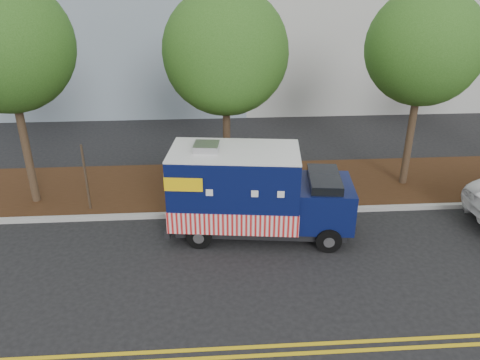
{
  "coord_description": "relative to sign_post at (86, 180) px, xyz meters",
  "views": [
    {
      "loc": [
        0.01,
        -12.03,
        7.51
      ],
      "look_at": [
        0.88,
        0.6,
        1.64
      ],
      "focal_mm": 35.0,
      "sensor_mm": 36.0,
      "label": 1
    }
  ],
  "objects": [
    {
      "name": "tree_c",
      "position": [
        11.09,
        1.29,
        3.81
      ],
      "size": [
        3.83,
        3.83,
        6.94
      ],
      "color": "#38281C",
      "rests_on": "ground"
    },
    {
      "name": "tree_b",
      "position": [
        4.61,
        1.75,
        3.66
      ],
      "size": [
        4.17,
        4.17,
        6.95
      ],
      "color": "#38281C",
      "rests_on": "ground"
    },
    {
      "name": "centerline_near",
      "position": [
        3.99,
        -6.36,
        -1.19
      ],
      "size": [
        120.0,
        0.1,
        0.01
      ],
      "primitive_type": "cube",
      "color": "gold",
      "rests_on": "ground"
    },
    {
      "name": "curb",
      "position": [
        3.99,
        -0.51,
        -1.12
      ],
      "size": [
        120.0,
        0.18,
        0.15
      ],
      "primitive_type": "cube",
      "color": "#9E9E99",
      "rests_on": "ground"
    },
    {
      "name": "ground",
      "position": [
        3.99,
        -1.91,
        -1.2
      ],
      "size": [
        120.0,
        120.0,
        0.0
      ],
      "primitive_type": "plane",
      "color": "black",
      "rests_on": "ground"
    },
    {
      "name": "mulch_strip",
      "position": [
        3.99,
        1.59,
        -1.12
      ],
      "size": [
        120.0,
        4.0,
        0.15
      ],
      "primitive_type": "cube",
      "color": "#331D0E",
      "rests_on": "ground"
    },
    {
      "name": "tree_a",
      "position": [
        -1.97,
        0.73,
        4.1
      ],
      "size": [
        4.05,
        4.05,
        7.34
      ],
      "color": "#38281C",
      "rests_on": "ground"
    },
    {
      "name": "centerline_far",
      "position": [
        3.99,
        -6.61,
        -1.19
      ],
      "size": [
        120.0,
        0.1,
        0.01
      ],
      "primitive_type": "cube",
      "color": "gold",
      "rests_on": "ground"
    },
    {
      "name": "food_truck",
      "position": [
        5.17,
        -1.62,
        0.1
      ],
      "size": [
        5.66,
        2.68,
        2.88
      ],
      "rotation": [
        0.0,
        0.0,
        -0.12
      ],
      "color": "black",
      "rests_on": "ground"
    },
    {
      "name": "sign_post",
      "position": [
        0.0,
        0.0,
        0.0
      ],
      "size": [
        0.06,
        0.06,
        2.4
      ],
      "primitive_type": "cube",
      "color": "#473828",
      "rests_on": "ground"
    }
  ]
}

